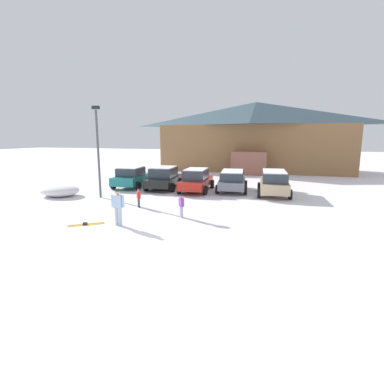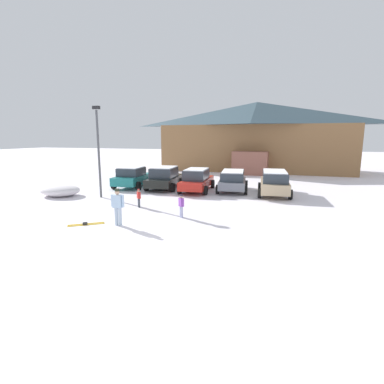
{
  "view_description": "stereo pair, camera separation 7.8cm",
  "coord_description": "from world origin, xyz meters",
  "views": [
    {
      "loc": [
        5.19,
        -9.01,
        3.93
      ],
      "look_at": [
        0.68,
        5.61,
        1.09
      ],
      "focal_mm": 28.0,
      "sensor_mm": 36.0,
      "label": 1
    },
    {
      "loc": [
        5.26,
        -8.99,
        3.93
      ],
      "look_at": [
        0.68,
        5.61,
        1.09
      ],
      "focal_mm": 28.0,
      "sensor_mm": 36.0,
      "label": 2
    }
  ],
  "objects": [
    {
      "name": "plowed_snow_pile",
      "position": [
        -9.1,
        7.19,
        0.38
      ],
      "size": [
        2.7,
        2.16,
        0.77
      ],
      "primitive_type": "ellipsoid",
      "color": "white",
      "rests_on": "ground"
    },
    {
      "name": "skier_child_in_purple_jacket",
      "position": [
        0.48,
        4.46,
        0.66
      ],
      "size": [
        0.34,
        0.32,
        1.16
      ],
      "color": "#A4A9CC",
      "rests_on": "ground"
    },
    {
      "name": "ski_lodge",
      "position": [
        1.74,
        27.14,
        3.98
      ],
      "size": [
        21.68,
        9.54,
        7.83
      ],
      "color": "olive",
      "rests_on": "ground"
    },
    {
      "name": "parked_teal_hatchback",
      "position": [
        -6.21,
        11.86,
        0.81
      ],
      "size": [
        2.48,
        4.22,
        1.6
      ],
      "color": "#207E7B",
      "rests_on": "ground"
    },
    {
      "name": "skier_adult_in_blue_parka",
      "position": [
        -1.78,
        2.39,
        0.94
      ],
      "size": [
        0.62,
        0.27,
        1.67
      ],
      "color": "#A7BACD",
      "rests_on": "ground"
    },
    {
      "name": "parked_black_sedan",
      "position": [
        -3.55,
        12.07,
        0.84
      ],
      "size": [
        2.59,
        4.79,
        1.68
      ],
      "color": "black",
      "rests_on": "ground"
    },
    {
      "name": "pair_of_skis",
      "position": [
        -3.26,
        2.04,
        0.02
      ],
      "size": [
        1.46,
        1.17,
        0.08
      ],
      "color": "yellow",
      "rests_on": "ground"
    },
    {
      "name": "lamp_post",
      "position": [
        -6.23,
        7.63,
        3.26
      ],
      "size": [
        0.44,
        0.24,
        5.81
      ],
      "color": "#515459",
      "rests_on": "ground"
    },
    {
      "name": "parked_beige_suv",
      "position": [
        4.58,
        11.82,
        0.9
      ],
      "size": [
        2.41,
        4.38,
        1.66
      ],
      "color": "tan",
      "rests_on": "ground"
    },
    {
      "name": "parked_grey_wagon",
      "position": [
        1.64,
        12.41,
        0.83
      ],
      "size": [
        2.52,
        4.23,
        1.51
      ],
      "color": "slate",
      "rests_on": "ground"
    },
    {
      "name": "parked_red_sedan",
      "position": [
        -0.88,
        11.72,
        0.83
      ],
      "size": [
        2.3,
        4.74,
        1.65
      ],
      "color": "red",
      "rests_on": "ground"
    },
    {
      "name": "skier_child_in_red_jacket",
      "position": [
        -2.52,
        5.8,
        0.59
      ],
      "size": [
        0.3,
        0.29,
        1.05
      ],
      "color": "#3C424B",
      "rests_on": "ground"
    },
    {
      "name": "ground",
      "position": [
        0.0,
        0.0,
        0.0
      ],
      "size": [
        160.0,
        160.0,
        0.0
      ],
      "primitive_type": "plane",
      "color": "white"
    }
  ]
}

